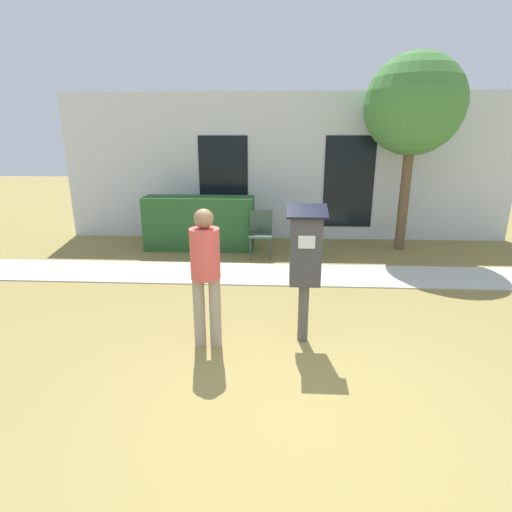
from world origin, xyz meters
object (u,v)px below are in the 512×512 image
(parking_meter, at_px, (305,257))
(outdoor_chair_left, at_px, (261,230))
(person_standing, at_px, (206,268))
(outdoor_chair_middle, at_px, (309,229))

(parking_meter, xyz_separation_m, outdoor_chair_left, (-0.63, 3.40, -0.49))
(outdoor_chair_left, bearing_deg, person_standing, -106.54)
(outdoor_chair_middle, bearing_deg, person_standing, -94.02)
(person_standing, relative_size, outdoor_chair_left, 1.76)
(person_standing, xyz_separation_m, outdoor_chair_left, (0.45, 3.58, -0.40))
(parking_meter, relative_size, outdoor_chair_middle, 1.77)
(parking_meter, distance_m, outdoor_chair_middle, 3.59)
(outdoor_chair_left, height_order, outdoor_chair_middle, same)
(outdoor_chair_middle, bearing_deg, parking_meter, -78.58)
(parking_meter, distance_m, outdoor_chair_left, 3.49)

